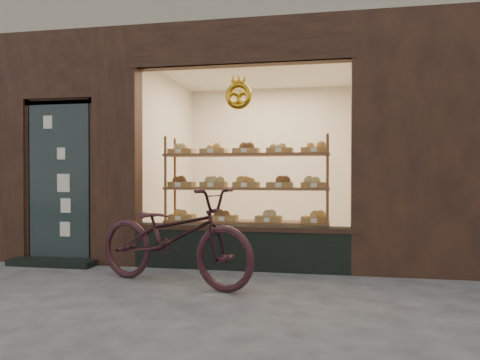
# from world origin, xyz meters

# --- Properties ---
(ground) EXTENTS (90.00, 90.00, 0.00)m
(ground) POSITION_xyz_m (0.00, 0.00, 0.00)
(ground) COLOR #414044
(display_shelf) EXTENTS (2.20, 0.45, 1.70)m
(display_shelf) POSITION_xyz_m (0.45, 2.55, 0.89)
(display_shelf) COLOR brown
(display_shelf) RESTS_ON ground
(bicycle) EXTENTS (2.11, 1.29, 1.05)m
(bicycle) POSITION_xyz_m (-0.11, 1.20, 0.52)
(bicycle) COLOR #33181E
(bicycle) RESTS_ON ground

